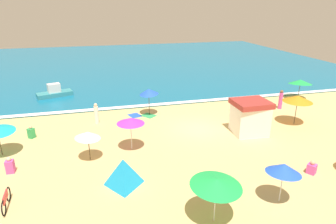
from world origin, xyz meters
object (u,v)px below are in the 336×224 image
object	(u,v)px
beachgoer_4	(31,133)
beachgoer_5	(281,100)
beachgoer_3	(312,168)
beach_tent	(124,171)
beach_umbrella_2	(300,82)
beachgoer_0	(10,166)
beach_umbrella_9	(284,169)
lifeguard_cabana	(250,117)
small_boat_0	(54,92)
beach_umbrella_0	(131,121)
beach_umbrella_6	(149,92)
beachgoer_2	(258,108)
beach_umbrella_7	(298,99)
beach_umbrella_4	(216,183)
beachgoer_1	(96,114)
beach_umbrella_3	(88,135)
parked_bicycle	(6,200)

from	to	relation	value
beachgoer_4	beachgoer_5	xyz separation A→B (m)	(20.99, 1.11, 0.45)
beachgoer_3	beach_tent	bearing A→B (deg)	171.02
beach_umbrella_2	beachgoer_0	bearing A→B (deg)	-162.42
beach_umbrella_9	lifeguard_cabana	bearing A→B (deg)	71.58
beach_tent	small_boat_0	size ratio (longest dim) A/B	0.55
beach_umbrella_0	beach_umbrella_6	world-z (taller)	beach_umbrella_6
beachgoer_2	beachgoer_3	world-z (taller)	beachgoer_2
beachgoer_4	small_boat_0	size ratio (longest dim) A/B	0.25
beachgoer_2	beachgoer_5	bearing A→B (deg)	23.95
beach_umbrella_7	beachgoer_4	xyz separation A→B (m)	(-19.98, 2.36, -1.70)
beach_umbrella_0	beachgoer_0	world-z (taller)	beach_umbrella_0
lifeguard_cabana	beach_umbrella_4	world-z (taller)	lifeguard_cabana
beachgoer_1	beach_umbrella_7	bearing A→B (deg)	-14.67
small_boat_0	beach_umbrella_2	bearing A→B (deg)	-15.87
beach_umbrella_3	beachgoer_2	size ratio (longest dim) A/B	1.11
beach_umbrella_2	parked_bicycle	xyz separation A→B (m)	(-24.32, -11.15, -1.40)
beachgoer_5	beachgoer_1	bearing A→B (deg)	178.06
beachgoer_4	beachgoer_5	bearing A→B (deg)	3.02
beach_umbrella_6	beach_umbrella_9	distance (m)	13.87
beach_umbrella_9	beachgoer_5	size ratio (longest dim) A/B	1.34
beach_umbrella_7	beachgoer_2	distance (m)	3.23
beach_umbrella_9	beachgoer_2	size ratio (longest dim) A/B	1.35
beach_umbrella_9	parked_bicycle	distance (m)	13.16
beachgoer_2	beachgoer_3	size ratio (longest dim) A/B	2.18
lifeguard_cabana	beachgoer_4	world-z (taller)	lifeguard_cabana
lifeguard_cabana	beachgoer_3	xyz separation A→B (m)	(0.70, -5.92, -0.95)
beach_umbrella_6	parked_bicycle	world-z (taller)	beach_umbrella_6
beach_umbrella_0	beach_umbrella_7	distance (m)	13.31
beachgoer_0	beach_tent	bearing A→B (deg)	-23.56
beach_umbrella_7	beach_tent	size ratio (longest dim) A/B	1.32
lifeguard_cabana	beachgoer_5	size ratio (longest dim) A/B	1.43
beach_umbrella_3	beachgoer_4	xyz separation A→B (m)	(-4.04, 4.26, -1.26)
beach_umbrella_0	beachgoer_2	xyz separation A→B (m)	(11.14, 3.28, -1.22)
beach_umbrella_2	beachgoer_2	bearing A→B (deg)	-152.34
beach_umbrella_0	lifeguard_cabana	bearing A→B (deg)	3.05
beachgoer_2	beach_umbrella_3	bearing A→B (deg)	-163.95
beachgoer_4	small_boat_0	distance (m)	10.00
beach_umbrella_9	beachgoer_1	bearing A→B (deg)	123.73
beachgoer_0	small_boat_0	distance (m)	14.69
beachgoer_3	beach_umbrella_9	bearing A→B (deg)	-151.29
beach_umbrella_6	small_boat_0	world-z (taller)	beach_umbrella_6
beach_umbrella_3	beach_umbrella_9	world-z (taller)	beach_umbrella_9
beach_umbrella_2	beach_tent	distance (m)	21.51
beach_umbrella_2	beach_tent	size ratio (longest dim) A/B	1.50
beach_tent	small_boat_0	world-z (taller)	beach_tent
beach_umbrella_0	beach_umbrella_4	size ratio (longest dim) A/B	0.70
beachgoer_0	beachgoer_5	bearing A→B (deg)	15.17
beach_umbrella_0	beach_tent	world-z (taller)	beach_umbrella_0
beach_umbrella_3	lifeguard_cabana	bearing A→B (deg)	5.82
beach_umbrella_4	beach_umbrella_2	bearing A→B (deg)	43.65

